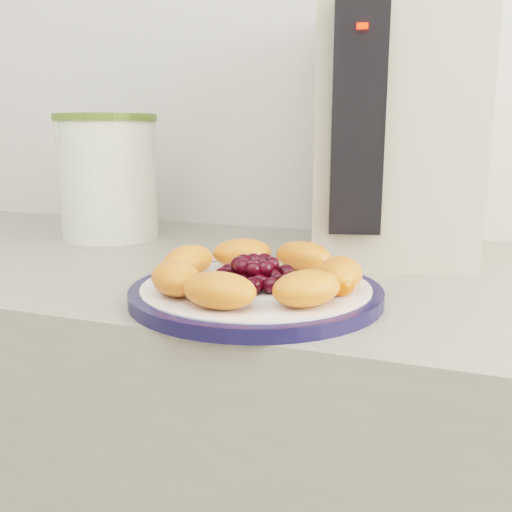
% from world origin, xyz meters
% --- Properties ---
extents(wall_back, '(3.50, 0.02, 2.60)m').
position_xyz_m(wall_back, '(0.00, 1.51, 1.30)').
color(wall_back, silver).
rests_on(wall_back, floor).
extents(plate_rim, '(0.28, 0.28, 0.01)m').
position_xyz_m(plate_rim, '(0.05, 1.03, 0.91)').
color(plate_rim, '#111136').
rests_on(plate_rim, counter).
extents(plate_face, '(0.25, 0.25, 0.02)m').
position_xyz_m(plate_face, '(0.05, 1.03, 0.91)').
color(plate_face, white).
rests_on(plate_face, counter).
extents(canister, '(0.21, 0.21, 0.20)m').
position_xyz_m(canister, '(-0.32, 1.30, 1.00)').
color(canister, '#4C6D1B').
rests_on(canister, counter).
extents(canister_lid, '(0.22, 0.22, 0.01)m').
position_xyz_m(canister_lid, '(-0.32, 1.30, 1.11)').
color(canister_lid, '#516928').
rests_on(canister_lid, canister).
extents(appliance_body, '(0.29, 0.35, 0.38)m').
position_xyz_m(appliance_body, '(0.14, 1.35, 1.09)').
color(appliance_body, '#B3AE99').
rests_on(appliance_body, counter).
extents(appliance_panel, '(0.07, 0.04, 0.28)m').
position_xyz_m(appliance_panel, '(0.13, 1.18, 1.10)').
color(appliance_panel, black).
rests_on(appliance_panel, appliance_body).
extents(appliance_led, '(0.01, 0.01, 0.01)m').
position_xyz_m(appliance_led, '(0.13, 1.17, 1.21)').
color(appliance_led, '#FF0C05').
rests_on(appliance_led, appliance_panel).
extents(fruit_plate, '(0.24, 0.24, 0.04)m').
position_xyz_m(fruit_plate, '(0.05, 1.02, 0.93)').
color(fruit_plate, '#F95F25').
rests_on(fruit_plate, plate_face).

